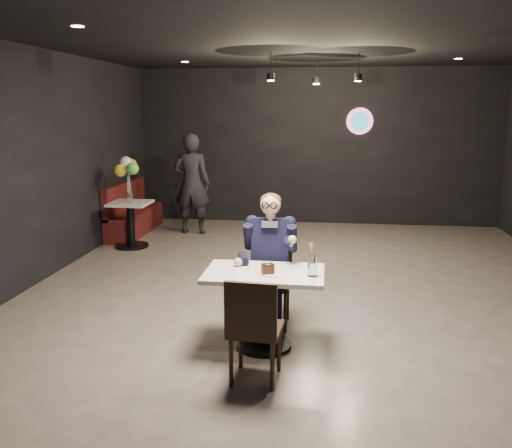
# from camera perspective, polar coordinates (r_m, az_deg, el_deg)

# --- Properties ---
(floor) EXTENTS (9.00, 9.00, 0.00)m
(floor) POSITION_cam_1_polar(r_m,az_deg,el_deg) (6.56, 5.35, -7.86)
(floor) COLOR gray
(floor) RESTS_ON ground
(wall_sign) EXTENTS (0.50, 0.06, 0.50)m
(wall_sign) POSITION_cam_1_polar(r_m,az_deg,el_deg) (10.66, 10.87, 10.59)
(wall_sign) COLOR pink
(wall_sign) RESTS_ON floor
(pendant_lights) EXTENTS (1.40, 1.20, 0.36)m
(pendant_lights) POSITION_cam_1_polar(r_m,az_deg,el_deg) (8.20, 6.31, 16.52)
(pendant_lights) COLOR black
(pendant_lights) RESTS_ON floor
(main_table) EXTENTS (1.10, 0.70, 0.75)m
(main_table) POSITION_cam_1_polar(r_m,az_deg,el_deg) (5.16, 0.88, -9.01)
(main_table) COLOR white
(main_table) RESTS_ON floor
(chair_far) EXTENTS (0.42, 0.46, 0.92)m
(chair_far) POSITION_cam_1_polar(r_m,az_deg,el_deg) (5.64, 1.52, -6.22)
(chair_far) COLOR black
(chair_far) RESTS_ON floor
(chair_near) EXTENTS (0.45, 0.49, 0.92)m
(chair_near) POSITION_cam_1_polar(r_m,az_deg,el_deg) (4.55, -0.03, -10.81)
(chair_near) COLOR black
(chair_near) RESTS_ON floor
(seated_man) EXTENTS (0.60, 0.80, 1.44)m
(seated_man) POSITION_cam_1_polar(r_m,az_deg,el_deg) (5.57, 1.53, -3.67)
(seated_man) COLOR black
(seated_man) RESTS_ON floor
(dessert_plate) EXTENTS (0.20, 0.20, 0.01)m
(dessert_plate) POSITION_cam_1_polar(r_m,az_deg,el_deg) (4.94, 1.79, -5.30)
(dessert_plate) COLOR white
(dessert_plate) RESTS_ON main_table
(cake_slice) EXTENTS (0.13, 0.12, 0.07)m
(cake_slice) POSITION_cam_1_polar(r_m,az_deg,el_deg) (4.94, 1.25, -4.76)
(cake_slice) COLOR black
(cake_slice) RESTS_ON dessert_plate
(mint_leaf) EXTENTS (0.06, 0.04, 0.01)m
(mint_leaf) POSITION_cam_1_polar(r_m,az_deg,el_deg) (4.93, 1.32, -4.29)
(mint_leaf) COLOR green
(mint_leaf) RESTS_ON cake_slice
(sundae_glass) EXTENTS (0.09, 0.09, 0.19)m
(sundae_glass) POSITION_cam_1_polar(r_m,az_deg,el_deg) (4.90, 5.94, -4.38)
(sundae_glass) COLOR silver
(sundae_glass) RESTS_ON main_table
(wafer_cone) EXTENTS (0.07, 0.07, 0.12)m
(wafer_cone) POSITION_cam_1_polar(r_m,az_deg,el_deg) (4.91, 5.93, -2.63)
(wafer_cone) COLOR tan
(wafer_cone) RESTS_ON sundae_glass
(booth_bench) EXTENTS (0.46, 1.86, 0.93)m
(booth_bench) POSITION_cam_1_polar(r_m,az_deg,el_deg) (10.08, -12.68, 1.66)
(booth_bench) COLOR #460F15
(booth_bench) RESTS_ON floor
(side_table) EXTENTS (0.62, 0.62, 0.78)m
(side_table) POSITION_cam_1_polar(r_m,az_deg,el_deg) (9.07, -13.02, 0.02)
(side_table) COLOR white
(side_table) RESTS_ON floor
(balloon_vase) EXTENTS (0.10, 0.10, 0.15)m
(balloon_vase) POSITION_cam_1_polar(r_m,az_deg,el_deg) (8.99, -13.15, 2.75)
(balloon_vase) COLOR silver
(balloon_vase) RESTS_ON side_table
(balloon_bunch) EXTENTS (0.36, 0.36, 0.60)m
(balloon_bunch) POSITION_cam_1_polar(r_m,az_deg,el_deg) (8.94, -13.26, 5.10)
(balloon_bunch) COLOR yellow
(balloon_bunch) RESTS_ON balloon_vase
(passerby) EXTENTS (0.66, 0.44, 1.81)m
(passerby) POSITION_cam_1_polar(r_m,az_deg,el_deg) (9.84, -6.77, 4.22)
(passerby) COLOR black
(passerby) RESTS_ON floor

